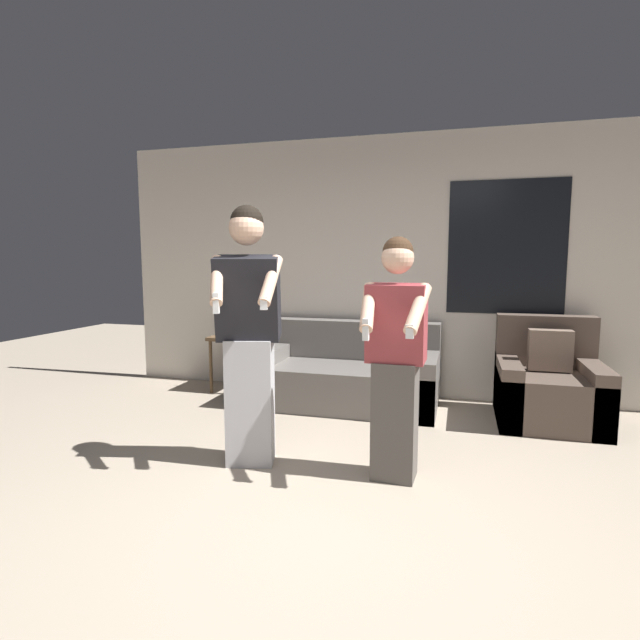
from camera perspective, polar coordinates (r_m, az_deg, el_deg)
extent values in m
plane|color=tan|center=(2.88, -0.71, -22.92)|extent=(14.00, 14.00, 0.00)
cube|color=silver|center=(5.30, 8.13, 5.95)|extent=(6.00, 0.06, 2.70)
cube|color=black|center=(5.24, 20.52, 7.77)|extent=(1.10, 0.01, 1.30)
cube|color=slate|center=(4.99, 2.63, -7.36)|extent=(1.83, 0.93, 0.40)
cube|color=slate|center=(5.25, 3.53, -2.20)|extent=(1.83, 0.22, 0.40)
cube|color=slate|center=(5.20, -5.78, -6.01)|extent=(0.28, 0.93, 0.54)
cube|color=slate|center=(4.86, 11.65, -7.04)|extent=(0.28, 0.93, 0.54)
cube|color=brown|center=(4.87, 24.67, -8.10)|extent=(0.86, 0.90, 0.45)
cube|color=brown|center=(5.12, 24.33, -2.12)|extent=(0.86, 0.20, 0.47)
cube|color=brown|center=(4.82, 20.64, -7.46)|extent=(0.18, 0.90, 0.55)
cube|color=brown|center=(4.93, 28.67, -7.56)|extent=(0.18, 0.90, 0.55)
cube|color=#7A6656|center=(4.85, 24.79, -3.14)|extent=(0.36, 0.14, 0.36)
cube|color=brown|center=(5.54, -9.36, -1.94)|extent=(0.54, 0.48, 0.04)
cylinder|color=brown|center=(5.52, -12.36, -5.24)|extent=(0.04, 0.04, 0.57)
cylinder|color=brown|center=(5.32, -7.97, -5.60)|extent=(0.04, 0.04, 0.57)
cylinder|color=brown|center=(5.87, -10.50, -4.47)|extent=(0.04, 0.04, 0.57)
cylinder|color=brown|center=(5.68, -6.33, -4.77)|extent=(0.04, 0.04, 0.57)
cube|color=beige|center=(5.57, -10.72, -1.04)|extent=(0.10, 0.02, 0.17)
cube|color=beige|center=(5.53, -9.37, -1.17)|extent=(0.13, 0.02, 0.15)
cube|color=beige|center=(5.49, -8.01, -1.30)|extent=(0.16, 0.02, 0.13)
cube|color=#B2B2B7|center=(3.58, -7.97, -9.17)|extent=(0.37, 0.31, 0.89)
cube|color=black|center=(3.43, -8.24, 2.48)|extent=(0.49, 0.40, 0.59)
sphere|color=#DBAD8E|center=(3.41, -8.42, 10.38)|extent=(0.23, 0.23, 0.23)
sphere|color=black|center=(3.42, -8.36, 11.06)|extent=(0.22, 0.22, 0.22)
cylinder|color=#DBAD8E|center=(3.31, -11.72, 4.47)|extent=(0.22, 0.36, 0.33)
cube|color=white|center=(3.17, -11.79, 1.89)|extent=(0.04, 0.04, 0.13)
cylinder|color=#DBAD8E|center=(3.25, -5.65, 4.53)|extent=(0.11, 0.36, 0.33)
cube|color=white|center=(3.12, -6.44, 1.91)|extent=(0.05, 0.05, 0.08)
cube|color=#56514C|center=(3.36, 8.55, -11.21)|extent=(0.29, 0.25, 0.78)
cube|color=#99383D|center=(3.22, 8.74, -0.35)|extent=(0.38, 0.26, 0.51)
sphere|color=#DBAD8E|center=(3.19, 8.86, 7.05)|extent=(0.21, 0.21, 0.21)
sphere|color=#3D2819|center=(3.20, 8.90, 7.69)|extent=(0.20, 0.20, 0.20)
cylinder|color=#DBAD8E|center=(3.09, 5.51, 1.47)|extent=(0.12, 0.36, 0.30)
cube|color=white|center=(2.95, 5.26, -1.10)|extent=(0.04, 0.04, 0.13)
cylinder|color=#DBAD8E|center=(3.04, 11.12, 1.27)|extent=(0.15, 0.36, 0.30)
cube|color=white|center=(2.91, 10.23, -1.31)|extent=(0.05, 0.04, 0.08)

